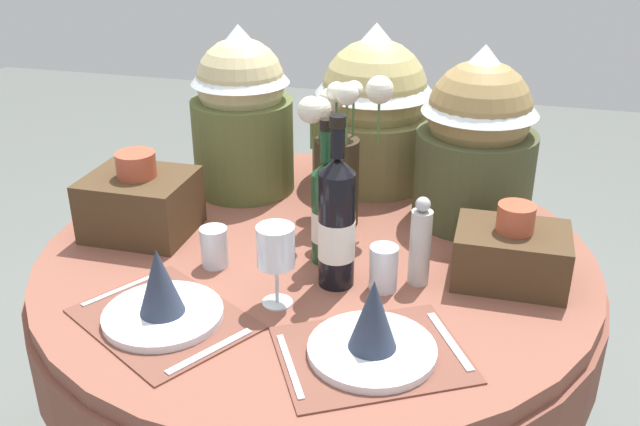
{
  "coord_description": "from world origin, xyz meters",
  "views": [
    {
      "loc": [
        0.39,
        -1.44,
        1.56
      ],
      "look_at": [
        0.0,
        0.03,
        0.84
      ],
      "focal_mm": 39.95,
      "sensor_mm": 36.0,
      "label": 1
    }
  ],
  "objects_px": {
    "gift_tub_back_left": "(242,105)",
    "gift_tub_back_right": "(478,131)",
    "place_setting_right": "(373,334)",
    "wine_bottle_left": "(326,211)",
    "tumbler_near_left": "(214,247)",
    "wine_bottle_centre": "(337,223)",
    "woven_basket_side_right": "(511,253)",
    "place_setting_left": "(162,300)",
    "dining_table": "(317,296)",
    "pepper_mill": "(420,244)",
    "woven_basket_side_left": "(140,202)",
    "wine_glass_left": "(276,248)",
    "flower_vase": "(338,155)",
    "tumbler_near_right": "(384,268)",
    "gift_tub_back_centre": "(374,101)"
  },
  "relations": [
    {
      "from": "gift_tub_back_left",
      "to": "gift_tub_back_right",
      "type": "height_order",
      "value": "gift_tub_back_left"
    },
    {
      "from": "place_setting_right",
      "to": "wine_bottle_left",
      "type": "distance_m",
      "value": 0.38
    },
    {
      "from": "tumbler_near_left",
      "to": "wine_bottle_centre",
      "type": "bearing_deg",
      "value": -1.28
    },
    {
      "from": "wine_bottle_centre",
      "to": "woven_basket_side_right",
      "type": "distance_m",
      "value": 0.39
    },
    {
      "from": "place_setting_left",
      "to": "place_setting_right",
      "type": "height_order",
      "value": "same"
    },
    {
      "from": "dining_table",
      "to": "place_setting_right",
      "type": "bearing_deg",
      "value": -60.98
    },
    {
      "from": "pepper_mill",
      "to": "woven_basket_side_left",
      "type": "bearing_deg",
      "value": 174.36
    },
    {
      "from": "wine_glass_left",
      "to": "pepper_mill",
      "type": "bearing_deg",
      "value": 30.53
    },
    {
      "from": "flower_vase",
      "to": "woven_basket_side_right",
      "type": "xyz_separation_m",
      "value": [
        0.43,
        -0.18,
        -0.12
      ]
    },
    {
      "from": "flower_vase",
      "to": "wine_bottle_left",
      "type": "bearing_deg",
      "value": -83.8
    },
    {
      "from": "place_setting_left",
      "to": "wine_glass_left",
      "type": "xyz_separation_m",
      "value": [
        0.2,
        0.12,
        0.08
      ]
    },
    {
      "from": "wine_bottle_left",
      "to": "flower_vase",
      "type": "bearing_deg",
      "value": 96.2
    },
    {
      "from": "woven_basket_side_right",
      "to": "place_setting_right",
      "type": "bearing_deg",
      "value": -124.37
    },
    {
      "from": "tumbler_near_right",
      "to": "woven_basket_side_right",
      "type": "bearing_deg",
      "value": 22.66
    },
    {
      "from": "tumbler_near_right",
      "to": "pepper_mill",
      "type": "height_order",
      "value": "pepper_mill"
    },
    {
      "from": "flower_vase",
      "to": "tumbler_near_left",
      "type": "xyz_separation_m",
      "value": [
        -0.22,
        -0.29,
        -0.14
      ]
    },
    {
      "from": "wine_bottle_centre",
      "to": "tumbler_near_left",
      "type": "bearing_deg",
      "value": 178.72
    },
    {
      "from": "flower_vase",
      "to": "wine_bottle_centre",
      "type": "xyz_separation_m",
      "value": [
        0.07,
        -0.29,
        -0.04
      ]
    },
    {
      "from": "place_setting_right",
      "to": "wine_bottle_centre",
      "type": "distance_m",
      "value": 0.28
    },
    {
      "from": "wine_glass_left",
      "to": "place_setting_right",
      "type": "bearing_deg",
      "value": -28.92
    },
    {
      "from": "wine_glass_left",
      "to": "pepper_mill",
      "type": "xyz_separation_m",
      "value": [
        0.27,
        0.16,
        -0.04
      ]
    },
    {
      "from": "wine_bottle_centre",
      "to": "woven_basket_side_left",
      "type": "relative_size",
      "value": 1.53
    },
    {
      "from": "wine_bottle_centre",
      "to": "woven_basket_side_right",
      "type": "height_order",
      "value": "wine_bottle_centre"
    },
    {
      "from": "tumbler_near_left",
      "to": "pepper_mill",
      "type": "distance_m",
      "value": 0.46
    },
    {
      "from": "flower_vase",
      "to": "place_setting_left",
      "type": "bearing_deg",
      "value": -113.78
    },
    {
      "from": "gift_tub_back_left",
      "to": "woven_basket_side_right",
      "type": "xyz_separation_m",
      "value": [
        0.74,
        -0.33,
        -0.18
      ]
    },
    {
      "from": "place_setting_right",
      "to": "wine_bottle_centre",
      "type": "xyz_separation_m",
      "value": [
        -0.13,
        0.23,
        0.1
      ]
    },
    {
      "from": "wine_bottle_centre",
      "to": "pepper_mill",
      "type": "relative_size",
      "value": 1.87
    },
    {
      "from": "flower_vase",
      "to": "pepper_mill",
      "type": "height_order",
      "value": "flower_vase"
    },
    {
      "from": "place_setting_left",
      "to": "pepper_mill",
      "type": "height_order",
      "value": "pepper_mill"
    },
    {
      "from": "wine_bottle_centre",
      "to": "gift_tub_back_right",
      "type": "height_order",
      "value": "gift_tub_back_right"
    },
    {
      "from": "flower_vase",
      "to": "gift_tub_back_left",
      "type": "height_order",
      "value": "gift_tub_back_left"
    },
    {
      "from": "place_setting_left",
      "to": "wine_bottle_left",
      "type": "relative_size",
      "value": 1.25
    },
    {
      "from": "woven_basket_side_right",
      "to": "flower_vase",
      "type": "bearing_deg",
      "value": 157.09
    },
    {
      "from": "tumbler_near_right",
      "to": "woven_basket_side_right",
      "type": "xyz_separation_m",
      "value": [
        0.26,
        0.11,
        0.02
      ]
    },
    {
      "from": "wine_bottle_centre",
      "to": "pepper_mill",
      "type": "height_order",
      "value": "wine_bottle_centre"
    },
    {
      "from": "place_setting_right",
      "to": "wine_bottle_centre",
      "type": "height_order",
      "value": "wine_bottle_centre"
    },
    {
      "from": "place_setting_right",
      "to": "tumbler_near_left",
      "type": "bearing_deg",
      "value": 149.55
    },
    {
      "from": "flower_vase",
      "to": "pepper_mill",
      "type": "xyz_separation_m",
      "value": [
        0.24,
        -0.25,
        -0.09
      ]
    },
    {
      "from": "gift_tub_back_centre",
      "to": "gift_tub_back_right",
      "type": "distance_m",
      "value": 0.36
    },
    {
      "from": "flower_vase",
      "to": "woven_basket_side_right",
      "type": "bearing_deg",
      "value": -22.91
    },
    {
      "from": "dining_table",
      "to": "tumbler_near_right",
      "type": "xyz_separation_m",
      "value": [
        0.18,
        -0.14,
        0.18
      ]
    },
    {
      "from": "wine_glass_left",
      "to": "tumbler_near_right",
      "type": "height_order",
      "value": "wine_glass_left"
    },
    {
      "from": "dining_table",
      "to": "gift_tub_back_left",
      "type": "bearing_deg",
      "value": 133.86
    },
    {
      "from": "pepper_mill",
      "to": "gift_tub_back_centre",
      "type": "height_order",
      "value": "gift_tub_back_centre"
    },
    {
      "from": "woven_basket_side_left",
      "to": "woven_basket_side_right",
      "type": "relative_size",
      "value": 1.04
    },
    {
      "from": "place_setting_right",
      "to": "gift_tub_back_right",
      "type": "relative_size",
      "value": 0.94
    },
    {
      "from": "wine_bottle_left",
      "to": "tumbler_near_left",
      "type": "relative_size",
      "value": 3.65
    },
    {
      "from": "place_setting_left",
      "to": "gift_tub_back_left",
      "type": "xyz_separation_m",
      "value": [
        -0.07,
        0.67,
        0.2
      ]
    },
    {
      "from": "place_setting_right",
      "to": "tumbler_near_left",
      "type": "xyz_separation_m",
      "value": [
        -0.41,
        0.24,
        -0.0
      ]
    }
  ]
}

